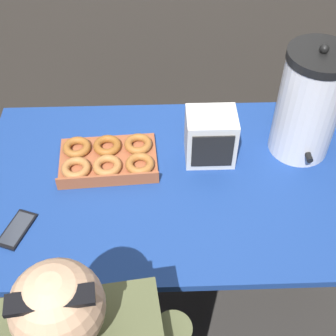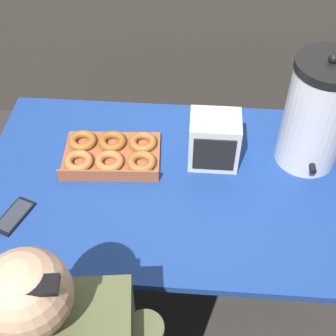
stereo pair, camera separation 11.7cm
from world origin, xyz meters
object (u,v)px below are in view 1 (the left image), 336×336
at_px(coffee_urn, 309,104).
at_px(donut_box, 108,158).
at_px(cell_phone, 17,229).
at_px(space_heater, 210,137).

bearing_deg(coffee_urn, donut_box, -175.26).
height_order(donut_box, cell_phone, donut_box).
xyz_separation_m(coffee_urn, cell_phone, (-0.97, -0.35, -0.20)).
bearing_deg(space_heater, donut_box, -177.12).
bearing_deg(cell_phone, space_heater, 46.73).
xyz_separation_m(coffee_urn, space_heater, (-0.33, -0.04, -0.11)).
relative_size(coffee_urn, cell_phone, 2.74).
height_order(cell_phone, space_heater, space_heater).
relative_size(cell_phone, space_heater, 0.83).
bearing_deg(coffee_urn, cell_phone, -160.20).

